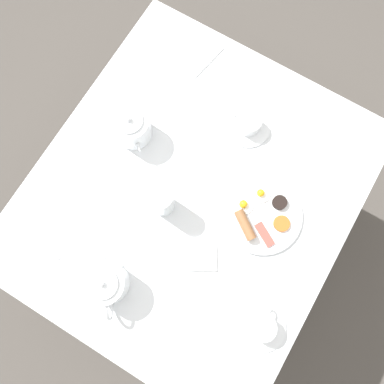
{
  "coord_description": "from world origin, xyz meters",
  "views": [
    {
      "loc": [
        -0.14,
        0.23,
        1.95
      ],
      "look_at": [
        0.0,
        0.0,
        0.76
      ],
      "focal_mm": 35.0,
      "sensor_mm": 36.0,
      "label": 1
    }
  ],
  "objects_px": {
    "teapot_near": "(131,127)",
    "breakfast_plate": "(261,214)",
    "napkin_folded": "(197,254)",
    "spoon_for_tea": "(208,62)",
    "knife_by_plate": "(315,133)",
    "teacup_with_saucer_right": "(249,124)",
    "teapot_far": "(107,284)",
    "teacup_with_saucer_left": "(262,327)",
    "fork_spare": "(198,165)",
    "water_glass_tall": "(162,201)",
    "fork_by_plate": "(48,235)"
  },
  "relations": [
    {
      "from": "napkin_folded",
      "to": "knife_by_plate",
      "type": "distance_m",
      "value": 0.58
    },
    {
      "from": "teapot_near",
      "to": "napkin_folded",
      "type": "height_order",
      "value": "teapot_near"
    },
    {
      "from": "fork_by_plate",
      "to": "teacup_with_saucer_left",
      "type": "bearing_deg",
      "value": -171.58
    },
    {
      "from": "teapot_near",
      "to": "napkin_folded",
      "type": "distance_m",
      "value": 0.47
    },
    {
      "from": "fork_by_plate",
      "to": "fork_spare",
      "type": "bearing_deg",
      "value": -123.36
    },
    {
      "from": "spoon_for_tea",
      "to": "teapot_far",
      "type": "bearing_deg",
      "value": 98.69
    },
    {
      "from": "fork_by_plate",
      "to": "knife_by_plate",
      "type": "relative_size",
      "value": 0.7
    },
    {
      "from": "teapot_far",
      "to": "water_glass_tall",
      "type": "bearing_deg",
      "value": -40.38
    },
    {
      "from": "teapot_near",
      "to": "knife_by_plate",
      "type": "distance_m",
      "value": 0.63
    },
    {
      "from": "spoon_for_tea",
      "to": "water_glass_tall",
      "type": "bearing_deg",
      "value": 104.63
    },
    {
      "from": "breakfast_plate",
      "to": "teacup_with_saucer_right",
      "type": "height_order",
      "value": "teacup_with_saucer_right"
    },
    {
      "from": "teacup_with_saucer_right",
      "to": "knife_by_plate",
      "type": "xyz_separation_m",
      "value": [
        -0.21,
        -0.1,
        -0.02
      ]
    },
    {
      "from": "teacup_with_saucer_left",
      "to": "spoon_for_tea",
      "type": "relative_size",
      "value": 0.95
    },
    {
      "from": "fork_by_plate",
      "to": "napkin_folded",
      "type": "bearing_deg",
      "value": -156.52
    },
    {
      "from": "teacup_with_saucer_right",
      "to": "fork_spare",
      "type": "relative_size",
      "value": 0.94
    },
    {
      "from": "teacup_with_saucer_left",
      "to": "spoon_for_tea",
      "type": "xyz_separation_m",
      "value": [
        0.59,
        -0.69,
        -0.02
      ]
    },
    {
      "from": "teapot_near",
      "to": "teapot_far",
      "type": "distance_m",
      "value": 0.51
    },
    {
      "from": "fork_by_plate",
      "to": "knife_by_plate",
      "type": "bearing_deg",
      "value": -127.64
    },
    {
      "from": "napkin_folded",
      "to": "spoon_for_tea",
      "type": "distance_m",
      "value": 0.68
    },
    {
      "from": "teacup_with_saucer_right",
      "to": "spoon_for_tea",
      "type": "relative_size",
      "value": 0.95
    },
    {
      "from": "spoon_for_tea",
      "to": "fork_by_plate",
      "type": "bearing_deg",
      "value": 80.71
    },
    {
      "from": "water_glass_tall",
      "to": "teapot_near",
      "type": "bearing_deg",
      "value": -36.51
    },
    {
      "from": "water_glass_tall",
      "to": "spoon_for_tea",
      "type": "xyz_separation_m",
      "value": [
        0.14,
        -0.52,
        -0.07
      ]
    },
    {
      "from": "teacup_with_saucer_left",
      "to": "fork_by_plate",
      "type": "bearing_deg",
      "value": 8.42
    },
    {
      "from": "teacup_with_saucer_left",
      "to": "napkin_folded",
      "type": "xyz_separation_m",
      "value": [
        0.28,
        -0.09,
        -0.02
      ]
    },
    {
      "from": "teacup_with_saucer_left",
      "to": "fork_spare",
      "type": "xyz_separation_m",
      "value": [
        0.43,
        -0.34,
        -0.02
      ]
    },
    {
      "from": "breakfast_plate",
      "to": "napkin_folded",
      "type": "distance_m",
      "value": 0.24
    },
    {
      "from": "teapot_near",
      "to": "knife_by_plate",
      "type": "bearing_deg",
      "value": 69.86
    },
    {
      "from": "breakfast_plate",
      "to": "water_glass_tall",
      "type": "bearing_deg",
      "value": 24.9
    },
    {
      "from": "knife_by_plate",
      "to": "fork_spare",
      "type": "xyz_separation_m",
      "value": [
        0.29,
        0.31,
        0.0
      ]
    },
    {
      "from": "teapot_far",
      "to": "knife_by_plate",
      "type": "relative_size",
      "value": 0.81
    },
    {
      "from": "fork_by_plate",
      "to": "spoon_for_tea",
      "type": "height_order",
      "value": "same"
    },
    {
      "from": "teapot_far",
      "to": "teacup_with_saucer_left",
      "type": "bearing_deg",
      "value": -112.47
    },
    {
      "from": "teapot_far",
      "to": "teacup_with_saucer_left",
      "type": "relative_size",
      "value": 1.14
    },
    {
      "from": "teapot_far",
      "to": "fork_by_plate",
      "type": "bearing_deg",
      "value": 46.27
    },
    {
      "from": "teapot_near",
      "to": "water_glass_tall",
      "type": "relative_size",
      "value": 1.29
    },
    {
      "from": "water_glass_tall",
      "to": "spoon_for_tea",
      "type": "distance_m",
      "value": 0.55
    },
    {
      "from": "teacup_with_saucer_left",
      "to": "fork_spare",
      "type": "relative_size",
      "value": 0.94
    },
    {
      "from": "breakfast_plate",
      "to": "teacup_with_saucer_left",
      "type": "relative_size",
      "value": 1.69
    },
    {
      "from": "fork_by_plate",
      "to": "spoon_for_tea",
      "type": "xyz_separation_m",
      "value": [
        -0.13,
        -0.8,
        0.0
      ]
    },
    {
      "from": "breakfast_plate",
      "to": "water_glass_tall",
      "type": "distance_m",
      "value": 0.32
    },
    {
      "from": "teacup_with_saucer_left",
      "to": "knife_by_plate",
      "type": "xyz_separation_m",
      "value": [
        0.14,
        -0.65,
        -0.02
      ]
    },
    {
      "from": "teapot_near",
      "to": "fork_spare",
      "type": "xyz_separation_m",
      "value": [
        -0.25,
        -0.01,
        -0.05
      ]
    },
    {
      "from": "teapot_near",
      "to": "breakfast_plate",
      "type": "bearing_deg",
      "value": 35.82
    },
    {
      "from": "teapot_far",
      "to": "fork_spare",
      "type": "xyz_separation_m",
      "value": [
        -0.04,
        -0.47,
        -0.05
      ]
    },
    {
      "from": "breakfast_plate",
      "to": "teacup_with_saucer_right",
      "type": "xyz_separation_m",
      "value": [
        0.18,
        -0.25,
        0.01
      ]
    },
    {
      "from": "teacup_with_saucer_right",
      "to": "water_glass_tall",
      "type": "relative_size",
      "value": 1.14
    },
    {
      "from": "teacup_with_saucer_left",
      "to": "knife_by_plate",
      "type": "bearing_deg",
      "value": -78.08
    },
    {
      "from": "breakfast_plate",
      "to": "knife_by_plate",
      "type": "bearing_deg",
      "value": -94.48
    },
    {
      "from": "knife_by_plate",
      "to": "fork_spare",
      "type": "bearing_deg",
      "value": 46.9
    }
  ]
}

